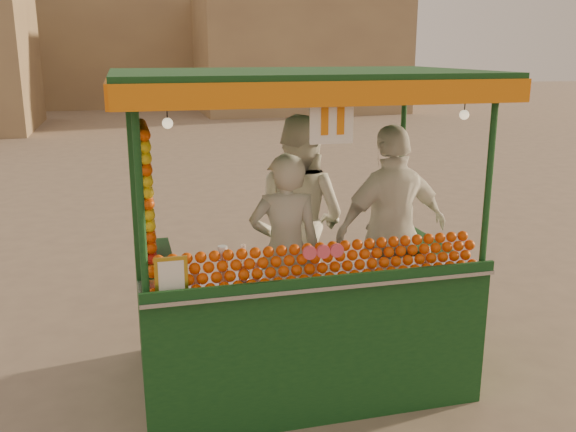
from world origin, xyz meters
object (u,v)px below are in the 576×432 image
object	(u,v)px
vendor_middle	(301,218)
vendor_right	(392,230)
juice_cart	(293,290)
vendor_left	(285,251)

from	to	relation	value
vendor_middle	vendor_right	bearing A→B (deg)	-160.58
vendor_right	juice_cart	bearing A→B (deg)	4.64
juice_cart	vendor_right	xyz separation A→B (m)	(0.96, 0.22, 0.38)
juice_cart	vendor_left	world-z (taller)	juice_cart
juice_cart	vendor_left	bearing A→B (deg)	95.34
vendor_left	vendor_middle	world-z (taller)	vendor_middle
vendor_left	juice_cart	bearing A→B (deg)	104.18
vendor_middle	vendor_right	xyz separation A→B (m)	(0.70, -0.49, -0.03)
vendor_middle	vendor_left	bearing A→B (deg)	115.66
vendor_left	vendor_middle	size ratio (longest dim) A/B	0.87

